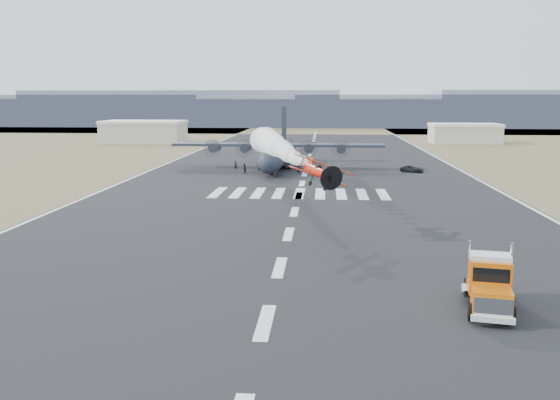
# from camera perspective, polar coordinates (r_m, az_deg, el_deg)

# --- Properties ---
(ground) EXTENTS (500.00, 500.00, 0.00)m
(ground) POSITION_cam_1_polar(r_m,az_deg,el_deg) (37.33, -1.45, -11.68)
(ground) COLOR black
(ground) RESTS_ON ground
(scrub_far) EXTENTS (500.00, 80.00, 0.00)m
(scrub_far) POSITION_cam_1_polar(r_m,az_deg,el_deg) (264.93, 3.55, 6.85)
(scrub_far) COLOR brown
(scrub_far) RESTS_ON ground
(runway_markings) EXTENTS (60.00, 260.00, 0.01)m
(runway_markings) POSITION_cam_1_polar(r_m,az_deg,el_deg) (95.60, 2.14, 1.60)
(runway_markings) COLOR silver
(runway_markings) RESTS_ON ground
(ridge_seg_b) EXTENTS (150.00, 50.00, 15.00)m
(ridge_seg_b) POSITION_cam_1_polar(r_m,az_deg,el_deg) (323.46, -20.30, 8.14)
(ridge_seg_b) COLOR slate
(ridge_seg_b) RESTS_ON ground
(ridge_seg_c) EXTENTS (150.00, 50.00, 17.00)m
(ridge_seg_c) POSITION_cam_1_polar(r_m,az_deg,el_deg) (302.46, -8.91, 8.73)
(ridge_seg_c) COLOR slate
(ridge_seg_c) RESTS_ON ground
(ridge_seg_d) EXTENTS (150.00, 50.00, 13.00)m
(ridge_seg_d) POSITION_cam_1_polar(r_m,az_deg,el_deg) (294.66, 3.65, 8.42)
(ridge_seg_d) COLOR slate
(ridge_seg_d) RESTS_ON ground
(ridge_seg_e) EXTENTS (150.00, 50.00, 15.00)m
(ridge_seg_e) POSITION_cam_1_polar(r_m,az_deg,el_deg) (300.96, 16.25, 8.27)
(ridge_seg_e) COLOR slate
(ridge_seg_e) RESTS_ON ground
(hangar_left) EXTENTS (24.50, 14.50, 6.70)m
(hangar_left) POSITION_cam_1_polar(r_m,az_deg,el_deg) (188.22, -12.95, 6.46)
(hangar_left) COLOR #A7A294
(hangar_left) RESTS_ON ground
(hangar_right) EXTENTS (20.50, 12.50, 5.90)m
(hangar_right) POSITION_cam_1_polar(r_m,az_deg,el_deg) (189.68, 17.33, 6.16)
(hangar_right) COLOR #A7A294
(hangar_right) RESTS_ON ground
(semi_truck) EXTENTS (3.86, 8.34, 3.66)m
(semi_truck) POSITION_cam_1_polar(r_m,az_deg,el_deg) (41.45, 19.45, -7.41)
(semi_truck) COLOR black
(semi_truck) RESTS_ON ground
(aerobatic_biplane) EXTENTS (6.32, 6.15, 3.66)m
(aerobatic_biplane) POSITION_cam_1_polar(r_m,az_deg,el_deg) (58.63, 3.78, 2.73)
(aerobatic_biplane) COLOR red
(smoke_trail) EXTENTS (11.31, 39.90, 4.17)m
(smoke_trail) POSITION_cam_1_polar(r_m,az_deg,el_deg) (91.02, -0.83, 5.47)
(smoke_trail) COLOR white
(transport_aircraft) EXTENTS (41.14, 33.91, 11.90)m
(transport_aircraft) POSITION_cam_1_polar(r_m,az_deg,el_deg) (117.61, -0.13, 4.65)
(transport_aircraft) COLOR #202431
(transport_aircraft) RESTS_ON ground
(support_vehicle) EXTENTS (4.81, 3.74, 1.21)m
(support_vehicle) POSITION_cam_1_polar(r_m,az_deg,el_deg) (112.86, 12.59, 2.94)
(support_vehicle) COLOR black
(support_vehicle) RESTS_ON ground
(crew_a) EXTENTS (0.48, 0.58, 1.57)m
(crew_a) POSITION_cam_1_polar(r_m,az_deg,el_deg) (106.91, 2.48, 2.89)
(crew_a) COLOR black
(crew_a) RESTS_ON ground
(crew_b) EXTENTS (0.89, 0.86, 1.58)m
(crew_b) POSITION_cam_1_polar(r_m,az_deg,el_deg) (112.52, -1.96, 3.25)
(crew_b) COLOR black
(crew_b) RESTS_ON ground
(crew_c) EXTENTS (1.21, 0.84, 1.70)m
(crew_c) POSITION_cam_1_polar(r_m,az_deg,el_deg) (114.51, -2.03, 3.39)
(crew_c) COLOR black
(crew_c) RESTS_ON ground
(crew_d) EXTENTS (0.64, 1.07, 1.73)m
(crew_d) POSITION_cam_1_polar(r_m,az_deg,el_deg) (110.38, -1.56, 3.16)
(crew_d) COLOR black
(crew_d) RESTS_ON ground
(crew_e) EXTENTS (0.70, 0.94, 1.71)m
(crew_e) POSITION_cam_1_polar(r_m,az_deg,el_deg) (109.91, 1.82, 3.13)
(crew_e) COLOR black
(crew_e) RESTS_ON ground
(crew_f) EXTENTS (1.72, 1.19, 1.78)m
(crew_f) POSITION_cam_1_polar(r_m,az_deg,el_deg) (112.77, -0.26, 3.32)
(crew_f) COLOR black
(crew_f) RESTS_ON ground
(crew_g) EXTENTS (0.69, 0.60, 1.69)m
(crew_g) POSITION_cam_1_polar(r_m,az_deg,el_deg) (114.11, -4.28, 3.35)
(crew_g) COLOR black
(crew_g) RESTS_ON ground
(crew_h) EXTENTS (0.91, 1.03, 1.80)m
(crew_h) POSITION_cam_1_polar(r_m,az_deg,el_deg) (108.66, -3.48, 3.06)
(crew_h) COLOR black
(crew_h) RESTS_ON ground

